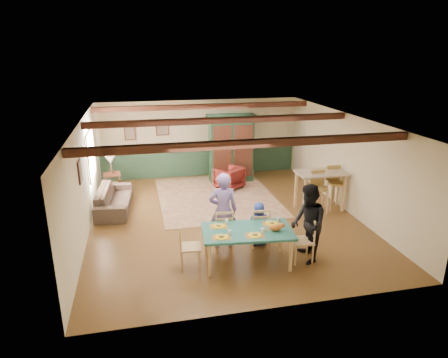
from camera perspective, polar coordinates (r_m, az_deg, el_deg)
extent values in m
plane|color=#513216|center=(10.86, 0.05, -5.67)|extent=(8.00, 8.00, 0.00)
cube|color=beige|center=(14.19, -3.44, 5.80)|extent=(7.00, 0.02, 2.70)
cube|color=beige|center=(10.26, -19.41, -0.15)|extent=(0.02, 8.00, 2.70)
cube|color=beige|center=(11.62, 17.17, 2.19)|extent=(0.02, 8.00, 2.70)
cube|color=silver|center=(10.07, 0.06, 8.50)|extent=(7.00, 8.00, 0.02)
cube|color=#1F3A28|center=(14.40, -3.36, 2.28)|extent=(6.95, 0.03, 0.90)
cube|color=#34170E|center=(7.90, 3.66, 5.07)|extent=(6.95, 0.16, 0.16)
cube|color=#34170E|center=(10.47, -0.42, 8.38)|extent=(6.95, 0.16, 0.16)
cube|color=#34170E|center=(13.00, -2.83, 10.30)|extent=(6.95, 0.16, 0.16)
imported|color=#7860A5|center=(9.05, -0.14, -4.55)|extent=(0.69, 0.49, 1.80)
imported|color=black|center=(8.68, 11.93, -6.30)|extent=(0.73, 0.90, 1.72)
imported|color=navy|center=(9.33, 4.99, -6.43)|extent=(0.54, 0.38, 1.05)
cube|color=tan|center=(12.42, -1.12, -2.50)|extent=(3.54, 4.19, 0.01)
cube|color=#143421|center=(13.62, 1.02, 4.41)|extent=(1.64, 0.68, 2.29)
imported|color=#440D0E|center=(13.05, 0.72, 0.20)|extent=(1.08, 1.09, 0.72)
imported|color=#3B2E25|center=(11.77, -15.41, -2.74)|extent=(1.02, 2.25, 0.64)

